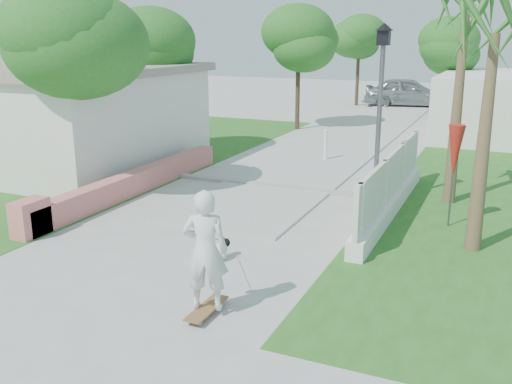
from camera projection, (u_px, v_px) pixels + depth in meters
The scene contains 20 objects.
ground at pixel (157, 263), 10.76m from camera, with size 90.00×90.00×0.00m, color #B7B7B2.
path_strip at pixel (381, 121), 28.37m from camera, with size 3.20×36.00×0.06m, color #B7B7B2.
curb at pixel (276, 186), 16.04m from camera, with size 6.50×0.25×0.10m, color #999993.
grass_left at pixel (117, 154), 20.55m from camera, with size 8.00×20.00×0.01m, color #285F1E.
pink_wall at pixel (126, 185), 15.10m from camera, with size 0.45×8.20×0.80m.
house_left at pixel (51, 114), 18.74m from camera, with size 8.40×7.40×3.23m.
lattice_fence at pixel (391, 191), 13.70m from camera, with size 0.35×7.00×1.50m.
street_lamp at pixel (380, 109), 13.83m from camera, with size 0.44×0.44×4.44m.
bollard at pixel (326, 144), 19.34m from camera, with size 0.14×0.14×1.09m.
patio_umbrella at pixel (455, 153), 12.40m from camera, with size 0.36×0.36×2.30m.
tree_left_near at pixel (64, 49), 14.12m from camera, with size 3.60×3.60×5.28m.
tree_left_mid at pixel (155, 55), 19.44m from camera, with size 3.20×3.20×4.85m.
tree_path_left at pixel (299, 43), 24.98m from camera, with size 3.40×3.40×5.23m.
tree_path_right at pixel (455, 50), 26.17m from camera, with size 3.00×3.00×4.79m.
tree_path_far at pixel (359, 41), 33.71m from camera, with size 3.20×3.20×5.17m.
palm_far at pixel (465, 21), 13.49m from camera, with size 1.80×1.80×5.30m.
palm_near at pixel (494, 47), 10.41m from camera, with size 1.80×1.80×4.70m.
skateboarder at pixel (208, 241), 9.40m from camera, with size 1.23×2.75×2.00m.
dog at pixel (221, 249), 10.89m from camera, with size 0.31×0.58×0.40m.
parked_car at pixel (408, 92), 33.89m from camera, with size 2.03×5.06×1.72m, color #A4A5AB.
Camera 1 is at (5.78, -8.39, 4.18)m, focal length 40.00 mm.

